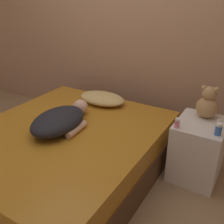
{
  "coord_description": "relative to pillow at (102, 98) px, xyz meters",
  "views": [
    {
      "loc": [
        1.42,
        -1.52,
        1.61
      ],
      "look_at": [
        0.37,
        0.23,
        0.64
      ],
      "focal_mm": 42.0,
      "sensor_mm": 36.0,
      "label": 1
    }
  ],
  "objects": [
    {
      "name": "wall_back",
      "position": [
        0.04,
        0.51,
        0.78
      ],
      "size": [
        8.0,
        0.06,
        2.6
      ],
      "color": "tan",
      "rests_on": "ground_plane"
    },
    {
      "name": "teddy_bear",
      "position": [
        1.1,
        0.03,
        0.17
      ],
      "size": [
        0.19,
        0.19,
        0.3
      ],
      "color": "tan",
      "rests_on": "nightstand"
    },
    {
      "name": "bottle_pink",
      "position": [
        0.93,
        -0.29,
        0.08
      ],
      "size": [
        0.04,
        0.04,
        0.08
      ],
      "color": "pink",
      "rests_on": "nightstand"
    },
    {
      "name": "bottle_blue",
      "position": [
        1.25,
        -0.25,
        0.09
      ],
      "size": [
        0.05,
        0.05,
        0.1
      ],
      "color": "#3866B2",
      "rests_on": "nightstand"
    },
    {
      "name": "bottle_red",
      "position": [
        1.24,
        -0.14,
        0.08
      ],
      "size": [
        0.03,
        0.03,
        0.08
      ],
      "color": "#B72D2D",
      "rests_on": "nightstand"
    },
    {
      "name": "pillow",
      "position": [
        0.0,
        0.0,
        0.0
      ],
      "size": [
        0.53,
        0.33,
        0.11
      ],
      "color": "tan",
      "rests_on": "bed"
    },
    {
      "name": "person_lying",
      "position": [
        -0.01,
        -0.67,
        0.03
      ],
      "size": [
        0.42,
        0.73,
        0.17
      ],
      "rotation": [
        0.0,
        0.0,
        0.07
      ],
      "color": "black",
      "rests_on": "bed"
    },
    {
      "name": "ground_plane",
      "position": [
        0.04,
        -0.7,
        -0.52
      ],
      "size": [
        12.0,
        12.0,
        0.0
      ],
      "primitive_type": "plane",
      "color": "#937551"
    },
    {
      "name": "bed",
      "position": [
        0.04,
        -0.7,
        -0.29
      ],
      "size": [
        1.58,
        1.86,
        0.46
      ],
      "color": "#4C331E",
      "rests_on": "ground_plane"
    },
    {
      "name": "nightstand",
      "position": [
        1.1,
        -0.1,
        -0.24
      ],
      "size": [
        0.41,
        0.49,
        0.55
      ],
      "color": "silver",
      "rests_on": "ground_plane"
    }
  ]
}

